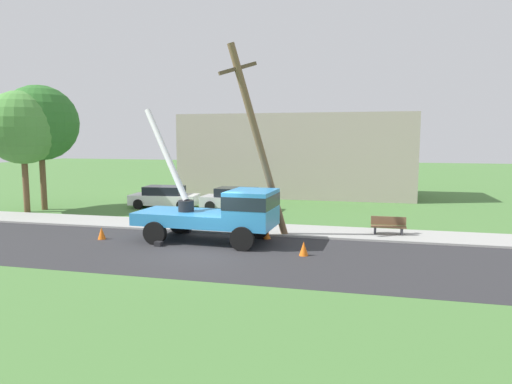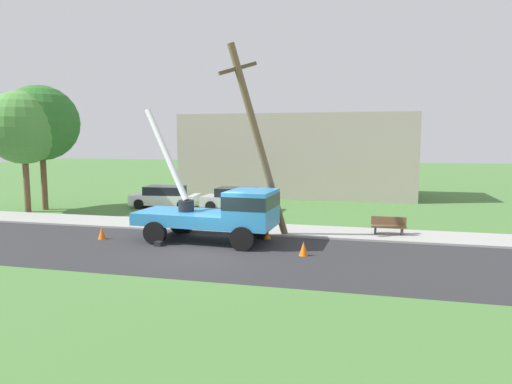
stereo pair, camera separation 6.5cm
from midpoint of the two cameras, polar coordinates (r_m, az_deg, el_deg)
ground_plane at (r=29.86m, az=1.42°, el=-2.02°), size 120.00×120.00×0.00m
road_asphalt at (r=18.53m, az=-6.48°, el=-7.54°), size 80.00×7.09×0.01m
sidewalk_strip at (r=23.07m, az=-2.30°, el=-4.53°), size 80.00×2.72×0.10m
utility_truck at (r=19.96m, az=-4.19°, el=-2.36°), size 6.75×3.21×5.98m
leaning_utility_pole at (r=20.41m, az=0.19°, el=6.42°), size 2.80×2.37×8.67m
traffic_cone_ahead at (r=17.97m, az=5.90°, el=-7.08°), size 0.36×0.36×0.56m
traffic_cone_behind at (r=21.87m, az=-18.87°, el=-4.91°), size 0.36×0.36×0.56m
traffic_cone_curbside at (r=20.81m, az=1.26°, el=-5.12°), size 0.36×0.36×0.56m
parked_sedan_white at (r=30.57m, az=-11.47°, el=-0.60°), size 4.53×2.26×1.42m
parked_sedan_silver at (r=28.98m, az=-2.56°, el=-0.87°), size 4.43×2.08×1.42m
park_bench at (r=22.23m, az=16.19°, el=-4.14°), size 1.60×0.45×0.90m
roadside_tree_near at (r=31.28m, az=-27.30°, el=7.17°), size 4.44×4.44×7.43m
roadside_tree_far at (r=31.90m, az=-25.52°, el=7.79°), size 4.71×4.71×7.87m
lowrise_building_backdrop at (r=36.60m, az=5.03°, el=4.62°), size 18.00×6.00×6.40m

